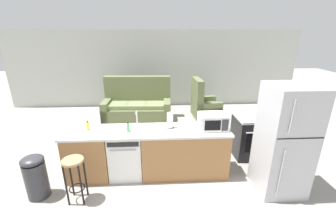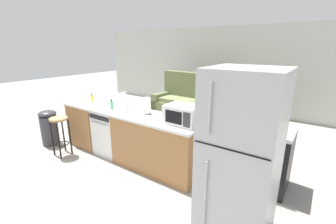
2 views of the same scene
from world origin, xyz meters
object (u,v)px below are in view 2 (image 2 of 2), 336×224
(stove_range, at_px, (262,156))
(soap_bottle, at_px, (112,105))
(dishwasher, at_px, (113,132))
(couch, at_px, (189,103))
(paper_towel_roll, at_px, (147,106))
(refrigerator, at_px, (240,157))
(bar_stool, at_px, (60,128))
(dish_soap_bottle, at_px, (92,99))
(microwave, at_px, (183,115))
(trash_bin, at_px, (49,127))
(kettle, at_px, (277,126))
(armchair, at_px, (262,116))

(stove_range, height_order, soap_bottle, soap_bottle)
(dishwasher, relative_size, couch, 0.41)
(paper_towel_roll, bearing_deg, dishwasher, -173.96)
(refrigerator, height_order, soap_bottle, refrigerator)
(bar_stool, bearing_deg, stove_range, 19.90)
(dish_soap_bottle, bearing_deg, couch, 77.07)
(dish_soap_bottle, bearing_deg, paper_towel_roll, 0.66)
(soap_bottle, bearing_deg, bar_stool, -142.20)
(stove_range, bearing_deg, dishwasher, -168.09)
(microwave, distance_m, paper_towel_roll, 0.76)
(stove_range, bearing_deg, dish_soap_bottle, -171.60)
(soap_bottle, distance_m, trash_bin, 1.64)
(stove_range, xyz_separation_m, couch, (-2.60, 2.35, -0.06))
(dish_soap_bottle, relative_size, bar_stool, 0.24)
(trash_bin, bearing_deg, refrigerator, -0.41)
(microwave, height_order, dish_soap_bottle, microwave)
(soap_bottle, bearing_deg, couch, 91.38)
(paper_towel_roll, height_order, kettle, paper_towel_roll)
(soap_bottle, height_order, couch, couch)
(soap_bottle, xyz_separation_m, couch, (-0.07, 2.94, -0.58))
(microwave, xyz_separation_m, kettle, (1.20, 0.42, -0.05))
(paper_towel_roll, bearing_deg, trash_bin, -164.49)
(dish_soap_bottle, distance_m, bar_stool, 0.84)
(paper_towel_roll, height_order, soap_bottle, paper_towel_roll)
(dishwasher, distance_m, armchair, 3.59)
(trash_bin, bearing_deg, paper_towel_roll, 15.51)
(dishwasher, distance_m, stove_range, 2.66)
(microwave, distance_m, armchair, 3.07)
(stove_range, distance_m, soap_bottle, 2.65)
(dishwasher, height_order, couch, couch)
(stove_range, height_order, kettle, kettle)
(kettle, distance_m, trash_bin, 4.29)
(bar_stool, relative_size, armchair, 0.62)
(microwave, xyz_separation_m, dish_soap_bottle, (-2.21, 0.07, -0.07))
(kettle, xyz_separation_m, trash_bin, (-4.14, -0.94, -0.61))
(dishwasher, distance_m, trash_bin, 1.47)
(kettle, bearing_deg, trash_bin, -167.17)
(dishwasher, distance_m, dish_soap_bottle, 0.85)
(dishwasher, xyz_separation_m, armchair, (2.04, 2.96, -0.07))
(dishwasher, xyz_separation_m, microwave, (1.57, -0.00, 0.62))
(microwave, bearing_deg, kettle, 19.45)
(paper_towel_roll, height_order, dish_soap_bottle, paper_towel_roll)
(soap_bottle, relative_size, dish_soap_bottle, 1.00)
(paper_towel_roll, distance_m, dish_soap_bottle, 1.46)
(couch, bearing_deg, stove_range, -42.14)
(dishwasher, height_order, microwave, microwave)
(dishwasher, height_order, kettle, kettle)
(refrigerator, distance_m, bar_stool, 3.33)
(dish_soap_bottle, xyz_separation_m, armchair, (2.69, 2.89, -0.62))
(bar_stool, bearing_deg, soap_bottle, 37.80)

